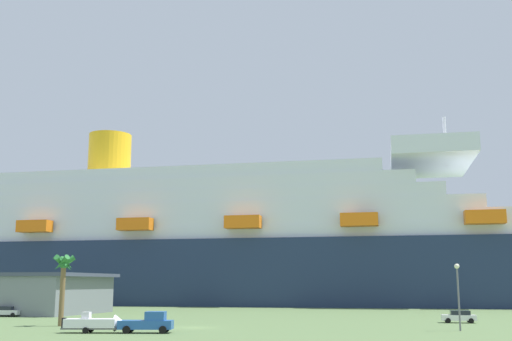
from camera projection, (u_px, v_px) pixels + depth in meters
The scene contains 8 objects.
ground_plane at pixel (250, 315), 102.09m from camera, with size 600.00×600.00×0.00m, color #567042.
cruise_ship at pixel (211, 248), 156.05m from camera, with size 218.63×34.92×50.22m.
pickup_truck at pixel (148, 323), 65.15m from camera, with size 5.87×3.08×2.20m.
small_boat_on_trailer at pixel (97, 324), 65.26m from camera, with size 7.45×2.96×2.15m.
palm_tree at pixel (63, 271), 76.76m from camera, with size 3.09×2.87×8.66m.
street_lamp at pixel (458, 286), 68.74m from camera, with size 0.56×0.56×7.25m.
parked_car_silver_sedan at pixel (7, 311), 97.15m from camera, with size 4.44×2.27×1.58m.
parked_car_white_van at pixel (459, 316), 82.01m from camera, with size 4.39×2.18×1.58m.
Camera 1 is at (22.54, -72.23, 5.06)m, focal length 43.83 mm.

